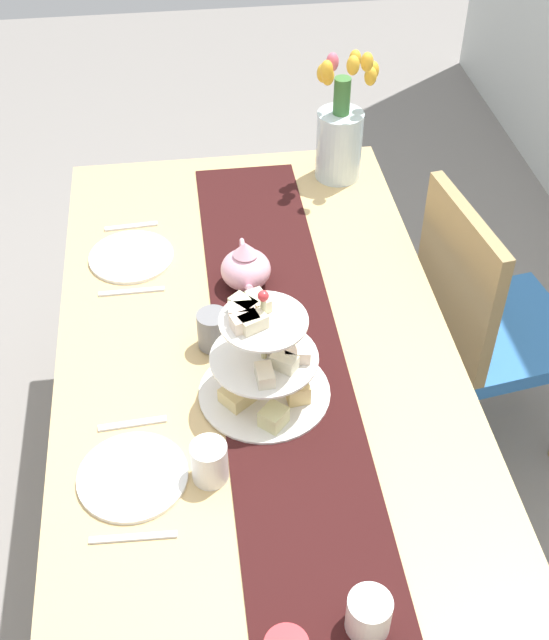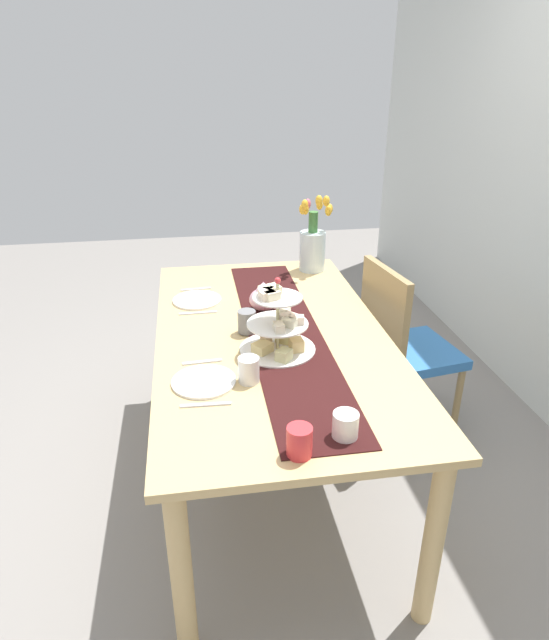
{
  "view_description": "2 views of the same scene",
  "coord_description": "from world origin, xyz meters",
  "views": [
    {
      "loc": [
        1.41,
        -0.14,
        2.14
      ],
      "look_at": [
        -0.06,
        0.05,
        0.79
      ],
      "focal_mm": 46.17,
      "sensor_mm": 36.0,
      "label": 1
    },
    {
      "loc": [
        2.04,
        -0.31,
        1.79
      ],
      "look_at": [
        -0.04,
        0.02,
        0.79
      ],
      "focal_mm": 30.85,
      "sensor_mm": 36.0,
      "label": 2
    }
  ],
  "objects": [
    {
      "name": "dining_table",
      "position": [
        0.0,
        0.0,
        0.66
      ],
      "size": [
        1.78,
        0.96,
        0.75
      ],
      "color": "tan",
      "rests_on": "ground_plane"
    },
    {
      "name": "knife_left",
      "position": [
        -0.25,
        -0.3,
        0.76
      ],
      "size": [
        0.02,
        0.17,
        0.01
      ],
      "primitive_type": "cube",
      "rotation": [
        0.0,
        0.0,
        0.01
      ],
      "color": "silver",
      "rests_on": "dining_table"
    },
    {
      "name": "teapot",
      "position": [
        -0.24,
        0.0,
        0.81
      ],
      "size": [
        0.24,
        0.13,
        0.14
      ],
      "color": "#E5A8BC",
      "rests_on": "table_runner"
    },
    {
      "name": "cream_jug",
      "position": [
        0.73,
        0.11,
        0.8
      ],
      "size": [
        0.08,
        0.08,
        0.08
      ],
      "primitive_type": "cylinder",
      "color": "white",
      "rests_on": "dining_table"
    },
    {
      "name": "table_runner",
      "position": [
        0.0,
        0.05,
        0.75
      ],
      "size": [
        1.62,
        0.3,
        0.0
      ],
      "primitive_type": "cube",
      "color": "black",
      "rests_on": "dining_table"
    },
    {
      "name": "fork_left",
      "position": [
        -0.54,
        -0.3,
        0.76
      ],
      "size": [
        0.03,
        0.15,
        0.01
      ],
      "primitive_type": "cube",
      "rotation": [
        0.0,
        0.0,
        0.06
      ],
      "color": "silver",
      "rests_on": "dining_table"
    },
    {
      "name": "knife_right",
      "position": [
        0.49,
        -0.3,
        0.76
      ],
      "size": [
        0.02,
        0.17,
        0.01
      ],
      "primitive_type": "cube",
      "rotation": [
        0.0,
        0.0,
        -0.05
      ],
      "color": "silver",
      "rests_on": "dining_table"
    },
    {
      "name": "mug_white_text",
      "position": [
        0.36,
        -0.14,
        0.8
      ],
      "size": [
        0.08,
        0.08,
        0.09
      ],
      "primitive_type": "cylinder",
      "color": "white",
      "rests_on": "dining_table"
    },
    {
      "name": "dinner_plate_right",
      "position": [
        0.35,
        -0.3,
        0.76
      ],
      "size": [
        0.23,
        0.23,
        0.01
      ],
      "primitive_type": "cylinder",
      "color": "white",
      "rests_on": "dining_table"
    },
    {
      "name": "dinner_plate_left",
      "position": [
        -0.4,
        -0.3,
        0.76
      ],
      "size": [
        0.23,
        0.23,
        0.01
      ],
      "primitive_type": "cylinder",
      "color": "white",
      "rests_on": "dining_table"
    },
    {
      "name": "fork_right",
      "position": [
        0.2,
        -0.3,
        0.76
      ],
      "size": [
        0.03,
        0.15,
        0.01
      ],
      "primitive_type": "cube",
      "rotation": [
        0.0,
        0.0,
        0.06
      ],
      "color": "silver",
      "rests_on": "dining_table"
    },
    {
      "name": "mug_grey",
      "position": [
        -0.03,
        -0.1,
        0.8
      ],
      "size": [
        0.08,
        0.08,
        0.09
      ],
      "primitive_type": "cylinder",
      "color": "slate",
      "rests_on": "table_runner"
    },
    {
      "name": "tiered_cake_stand",
      "position": [
        0.15,
        0.0,
        0.85
      ],
      "size": [
        0.3,
        0.3,
        0.3
      ],
      "color": "beige",
      "rests_on": "table_runner"
    },
    {
      "name": "chair_left",
      "position": [
        -0.28,
        0.71,
        0.5
      ],
      "size": [
        0.48,
        0.48,
        0.91
      ],
      "color": "#9C8254",
      "rests_on": "ground_plane"
    },
    {
      "name": "tulip_vase",
      "position": [
        -0.73,
        0.34,
        0.9
      ],
      "size": [
        0.21,
        0.19,
        0.43
      ],
      "color": "silver",
      "rests_on": "dining_table"
    },
    {
      "name": "ground_plane",
      "position": [
        0.0,
        0.0,
        0.0
      ],
      "size": [
        8.0,
        8.0,
        0.0
      ],
      "primitive_type": "plane",
      "color": "gray"
    }
  ]
}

